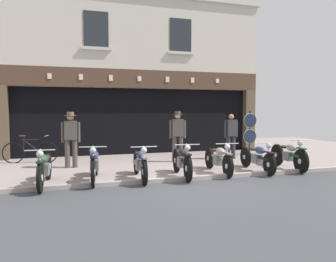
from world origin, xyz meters
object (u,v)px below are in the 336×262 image
Objects in this scene: motorcycle_center_right at (218,158)px; shopkeeper_center at (178,134)px; motorcycle_left at (95,163)px; leaning_bicycle at (30,152)px; motorcycle_center_left at (140,163)px; motorcycle_right at (257,157)px; salesman_left at (71,137)px; advert_board_near at (100,110)px; tyre_sign_pole at (250,129)px; motorcycle_center at (182,161)px; motorcycle_far_right at (289,155)px; salesman_right at (231,134)px; motorcycle_far_left at (44,167)px.

motorcycle_center_right is 1.20× the size of shopkeeper_center.
motorcycle_left reaches higher than leaning_bicycle.
motorcycle_center_left is 1.01× the size of motorcycle_right.
motorcycle_right is 1.20× the size of salesman_left.
advert_board_near is at bearing -54.19° from motorcycle_center_right.
motorcycle_center_right is 1.20× the size of tyre_sign_pole.
motorcycle_center is 1.00× the size of motorcycle_far_right.
leaning_bicycle is at bearing -18.51° from motorcycle_far_right.
tyre_sign_pole is (2.85, 3.04, 0.59)m from motorcycle_center_right.
motorcycle_center_left is 1.21× the size of salesman_left.
motorcycle_right is at bearing 74.05° from salesman_right.
motorcycle_far_left is 5.72m from motorcycle_right.
motorcycle_right is at bearing 132.90° from shopkeeper_center.
advert_board_near reaches higher than salesman_right.
motorcycle_center is 0.97× the size of motorcycle_center_right.
advert_board_near is 0.52× the size of leaning_bicycle.
salesman_left is at bearing -113.97° from advert_board_near.
motorcycle_right is (4.57, -0.09, -0.02)m from motorcycle_left.
motorcycle_far_left is at bearing -110.06° from advert_board_near.
motorcycle_far_right reaches higher than leaning_bicycle.
leaning_bicycle reaches higher than motorcycle_center_right.
salesman_right is at bearing -131.66° from motorcycle_center.
shopkeeper_center is at bearing 85.63° from leaning_bicycle.
tyre_sign_pole is at bearing -134.37° from motorcycle_center.
motorcycle_left is at bearing 3.86° from motorcycle_right.
leaning_bicycle is (-0.65, 3.62, -0.05)m from motorcycle_far_left.
motorcycle_center_right is at bearing 108.61° from shopkeeper_center.
salesman_left is 1.87× the size of advert_board_near.
motorcycle_left is at bearing -166.77° from motorcycle_far_left.
salesman_right is at bearing -67.33° from motorcycle_far_right.
motorcycle_center is at bearing 35.46° from salesman_right.
motorcycle_right is (2.33, 0.10, -0.02)m from motorcycle_center.
motorcycle_center_left is at bearing -148.13° from tyre_sign_pole.
motorcycle_center_left is (1.12, -0.14, -0.02)m from motorcycle_left.
motorcycle_far_right is 7.04m from advert_board_near.
leaning_bicycle is (-8.03, 0.41, -0.63)m from tyre_sign_pole.
motorcycle_left is 1.31× the size of salesman_right.
salesman_right reaches higher than motorcycle_right.
motorcycle_left is at bearing -2.96° from motorcycle_center_left.
motorcycle_center_right is at bearing -133.09° from tyre_sign_pole.
salesman_right is at bearing -171.45° from shopkeeper_center.
motorcycle_left is 1.03× the size of motorcycle_center_right.
motorcycle_center_left is at bearing 7.48° from motorcycle_far_right.
motorcycle_center is 2.33m from motorcycle_right.
motorcycle_center_left is at bearing 4.07° from motorcycle_center.
motorcycle_center_right is 1.28× the size of salesman_right.
motorcycle_center_right is at bearing -172.69° from motorcycle_left.
motorcycle_left reaches higher than motorcycle_center.
motorcycle_far_right is 2.47m from salesman_right.
motorcycle_right is 1.19× the size of tyre_sign_pole.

